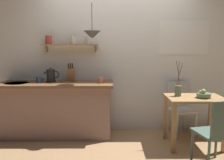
{
  "coord_description": "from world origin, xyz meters",
  "views": [
    {
      "loc": [
        -0.13,
        -3.63,
        1.53
      ],
      "look_at": [
        -0.1,
        0.25,
        0.95
      ],
      "focal_mm": 39.51,
      "sensor_mm": 36.0,
      "label": 1
    }
  ],
  "objects_px": {
    "electric_kettle": "(51,76)",
    "pendant_lamp": "(92,35)",
    "dining_chair_near": "(218,130)",
    "coffee_mug_by_sink": "(39,80)",
    "twig_vase": "(178,90)",
    "coffee_mug_spare": "(101,80)",
    "dining_chair_far": "(180,105)",
    "dining_table": "(194,107)",
    "fruit_bowl": "(204,94)",
    "knife_block": "(71,74)"
  },
  "relations": [
    {
      "from": "electric_kettle",
      "to": "pendant_lamp",
      "type": "relative_size",
      "value": 0.45
    },
    {
      "from": "dining_chair_near",
      "to": "coffee_mug_by_sink",
      "type": "relative_size",
      "value": 6.86
    },
    {
      "from": "dining_chair_near",
      "to": "twig_vase",
      "type": "height_order",
      "value": "twig_vase"
    },
    {
      "from": "dining_chair_near",
      "to": "coffee_mug_spare",
      "type": "xyz_separation_m",
      "value": [
        -1.45,
        1.05,
        0.46
      ]
    },
    {
      "from": "dining_chair_near",
      "to": "dining_chair_far",
      "type": "relative_size",
      "value": 1.0
    },
    {
      "from": "dining_chair_far",
      "to": "pendant_lamp",
      "type": "xyz_separation_m",
      "value": [
        -1.46,
        -0.19,
        1.17
      ]
    },
    {
      "from": "dining_table",
      "to": "twig_vase",
      "type": "xyz_separation_m",
      "value": [
        -0.23,
        0.05,
        0.24
      ]
    },
    {
      "from": "coffee_mug_by_sink",
      "to": "coffee_mug_spare",
      "type": "bearing_deg",
      "value": -4.51
    },
    {
      "from": "dining_chair_near",
      "to": "twig_vase",
      "type": "bearing_deg",
      "value": 110.7
    },
    {
      "from": "twig_vase",
      "to": "pendant_lamp",
      "type": "distance_m",
      "value": 1.55
    },
    {
      "from": "electric_kettle",
      "to": "dining_table",
      "type": "bearing_deg",
      "value": -11.5
    },
    {
      "from": "fruit_bowl",
      "to": "coffee_mug_spare",
      "type": "distance_m",
      "value": 1.56
    },
    {
      "from": "dining_chair_far",
      "to": "knife_block",
      "type": "bearing_deg",
      "value": 178.66
    },
    {
      "from": "dining_table",
      "to": "coffee_mug_by_sink",
      "type": "xyz_separation_m",
      "value": [
        -2.41,
        0.41,
        0.35
      ]
    },
    {
      "from": "dining_chair_far",
      "to": "coffee_mug_spare",
      "type": "distance_m",
      "value": 1.42
    },
    {
      "from": "coffee_mug_by_sink",
      "to": "electric_kettle",
      "type": "bearing_deg",
      "value": 11.58
    },
    {
      "from": "electric_kettle",
      "to": "coffee_mug_by_sink",
      "type": "bearing_deg",
      "value": -168.42
    },
    {
      "from": "dining_chair_far",
      "to": "pendant_lamp",
      "type": "distance_m",
      "value": 1.88
    },
    {
      "from": "twig_vase",
      "to": "fruit_bowl",
      "type": "bearing_deg",
      "value": -20.6
    },
    {
      "from": "coffee_mug_by_sink",
      "to": "fruit_bowl",
      "type": "bearing_deg",
      "value": -11.07
    },
    {
      "from": "coffee_mug_spare",
      "to": "knife_block",
      "type": "bearing_deg",
      "value": 158.27
    },
    {
      "from": "dining_table",
      "to": "twig_vase",
      "type": "bearing_deg",
      "value": 168.24
    },
    {
      "from": "knife_block",
      "to": "twig_vase",
      "type": "bearing_deg",
      "value": -16.25
    },
    {
      "from": "fruit_bowl",
      "to": "knife_block",
      "type": "relative_size",
      "value": 0.66
    },
    {
      "from": "pendant_lamp",
      "to": "electric_kettle",
      "type": "bearing_deg",
      "value": 167.78
    },
    {
      "from": "dining_table",
      "to": "pendant_lamp",
      "type": "xyz_separation_m",
      "value": [
        -1.53,
        0.3,
        1.06
      ]
    },
    {
      "from": "dining_chair_near",
      "to": "electric_kettle",
      "type": "xyz_separation_m",
      "value": [
        -2.27,
        1.17,
        0.51
      ]
    },
    {
      "from": "dining_chair_near",
      "to": "fruit_bowl",
      "type": "relative_size",
      "value": 4.39
    },
    {
      "from": "dining_table",
      "to": "coffee_mug_spare",
      "type": "distance_m",
      "value": 1.48
    },
    {
      "from": "dining_chair_near",
      "to": "fruit_bowl",
      "type": "bearing_deg",
      "value": 85.75
    },
    {
      "from": "dining_chair_near",
      "to": "twig_vase",
      "type": "distance_m",
      "value": 0.89
    },
    {
      "from": "fruit_bowl",
      "to": "coffee_mug_by_sink",
      "type": "bearing_deg",
      "value": 168.93
    },
    {
      "from": "dining_table",
      "to": "dining_chair_far",
      "type": "bearing_deg",
      "value": 97.47
    },
    {
      "from": "fruit_bowl",
      "to": "knife_block",
      "type": "height_order",
      "value": "knife_block"
    },
    {
      "from": "pendant_lamp",
      "to": "dining_chair_near",
      "type": "bearing_deg",
      "value": -32.76
    },
    {
      "from": "fruit_bowl",
      "to": "dining_chair_far",
      "type": "bearing_deg",
      "value": 106.26
    },
    {
      "from": "coffee_mug_spare",
      "to": "fruit_bowl",
      "type": "bearing_deg",
      "value": -15.33
    },
    {
      "from": "dining_table",
      "to": "dining_chair_near",
      "type": "bearing_deg",
      "value": -85.66
    },
    {
      "from": "fruit_bowl",
      "to": "pendant_lamp",
      "type": "height_order",
      "value": "pendant_lamp"
    },
    {
      "from": "knife_block",
      "to": "coffee_mug_spare",
      "type": "height_order",
      "value": "knife_block"
    },
    {
      "from": "knife_block",
      "to": "dining_table",
      "type": "bearing_deg",
      "value": -15.71
    },
    {
      "from": "fruit_bowl",
      "to": "knife_block",
      "type": "xyz_separation_m",
      "value": [
        -2.01,
        0.61,
        0.22
      ]
    },
    {
      "from": "electric_kettle",
      "to": "knife_block",
      "type": "bearing_deg",
      "value": 15.15
    },
    {
      "from": "dining_chair_far",
      "to": "coffee_mug_spare",
      "type": "bearing_deg",
      "value": -173.18
    },
    {
      "from": "electric_kettle",
      "to": "dining_chair_near",
      "type": "bearing_deg",
      "value": -27.18
    },
    {
      "from": "knife_block",
      "to": "electric_kettle",
      "type": "bearing_deg",
      "value": -164.85
    },
    {
      "from": "dining_table",
      "to": "coffee_mug_spare",
      "type": "relative_size",
      "value": 7.1
    },
    {
      "from": "dining_chair_far",
      "to": "coffee_mug_by_sink",
      "type": "bearing_deg",
      "value": -178.04
    },
    {
      "from": "coffee_mug_spare",
      "to": "pendant_lamp",
      "type": "height_order",
      "value": "pendant_lamp"
    },
    {
      "from": "fruit_bowl",
      "to": "electric_kettle",
      "type": "xyz_separation_m",
      "value": [
        -2.32,
        0.53,
        0.21
      ]
    }
  ]
}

